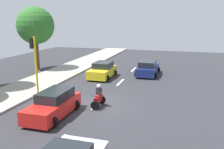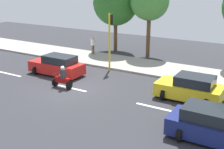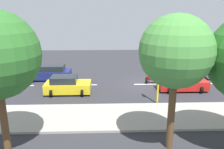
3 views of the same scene
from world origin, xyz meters
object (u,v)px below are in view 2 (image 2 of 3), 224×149
(car_yellow_cab, at_px, (190,88))
(street_tree_north, at_px, (116,3))
(car_red, at_px, (57,66))
(pedestrian_near_signal, at_px, (93,44))
(motorcycle, at_px, (62,79))
(traffic_light_corner, at_px, (110,34))
(street_tree_center, at_px, (150,1))
(car_dark_blue, at_px, (216,126))

(car_yellow_cab, xyz_separation_m, street_tree_north, (8.60, 10.19, 4.03))
(car_red, height_order, pedestrian_near_signal, pedestrian_near_signal)
(motorcycle, relative_size, pedestrian_near_signal, 0.91)
(car_yellow_cab, distance_m, street_tree_north, 13.93)
(traffic_light_corner, height_order, street_tree_center, street_tree_center)
(car_red, relative_size, pedestrian_near_signal, 2.51)
(traffic_light_corner, bearing_deg, car_yellow_cab, -110.27)
(street_tree_north, bearing_deg, motorcycle, -167.97)
(car_red, relative_size, car_dark_blue, 0.98)
(motorcycle, bearing_deg, traffic_light_corner, -7.01)
(pedestrian_near_signal, height_order, traffic_light_corner, traffic_light_corner)
(traffic_light_corner, relative_size, street_tree_north, 0.65)
(street_tree_center, bearing_deg, car_dark_blue, -144.48)
(pedestrian_near_signal, relative_size, street_tree_north, 0.24)
(pedestrian_near_signal, xyz_separation_m, street_tree_center, (2.45, -4.57, 3.98))
(car_dark_blue, height_order, motorcycle, motorcycle)
(street_tree_center, bearing_deg, pedestrian_near_signal, 118.19)
(traffic_light_corner, xyz_separation_m, street_tree_north, (5.93, 2.97, 1.81))
(car_dark_blue, bearing_deg, traffic_light_corner, 54.76)
(car_red, xyz_separation_m, street_tree_north, (8.96, 0.15, 4.03))
(pedestrian_near_signal, bearing_deg, car_red, -170.45)
(pedestrian_near_signal, xyz_separation_m, traffic_light_corner, (-3.26, -3.88, 1.87))
(car_red, bearing_deg, traffic_light_corner, -42.95)
(traffic_light_corner, height_order, street_tree_north, street_tree_north)
(street_tree_center, bearing_deg, car_red, 158.10)
(car_yellow_cab, distance_m, street_tree_center, 11.47)
(car_red, bearing_deg, street_tree_north, 0.93)
(car_dark_blue, relative_size, pedestrian_near_signal, 2.56)
(car_red, height_order, street_tree_north, street_tree_north)
(street_tree_center, bearing_deg, traffic_light_corner, 173.11)
(car_red, distance_m, car_yellow_cab, 10.06)
(pedestrian_near_signal, bearing_deg, traffic_light_corner, -130.01)
(car_red, bearing_deg, car_yellow_cab, -87.92)
(motorcycle, distance_m, pedestrian_near_signal, 8.96)
(street_tree_center, bearing_deg, motorcycle, 173.05)
(car_red, height_order, car_dark_blue, same)
(car_dark_blue, relative_size, street_tree_center, 0.63)
(car_red, bearing_deg, street_tree_center, -21.90)
(car_red, relative_size, street_tree_north, 0.61)
(car_yellow_cab, bearing_deg, street_tree_center, 37.95)
(car_yellow_cab, bearing_deg, traffic_light_corner, 69.73)
(car_dark_blue, height_order, traffic_light_corner, traffic_light_corner)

